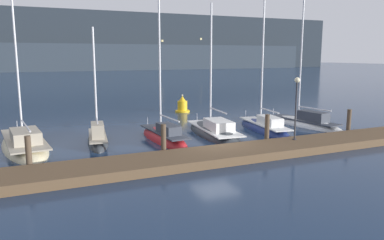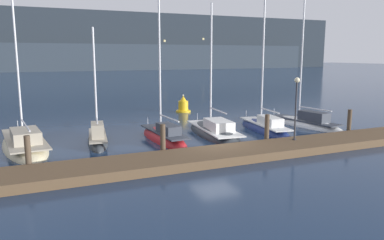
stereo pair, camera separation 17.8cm
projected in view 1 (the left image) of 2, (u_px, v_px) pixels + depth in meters
ground_plane at (216, 149)px, 21.86m from camera, size 400.00×400.00×0.00m
dock at (233, 154)px, 20.06m from camera, size 29.06×2.80×0.45m
mooring_pile_0 at (29, 154)px, 17.44m from camera, size 0.28×0.28×1.75m
mooring_pile_1 at (164, 141)px, 20.10m from camera, size 0.28×0.28×1.80m
mooring_pile_2 at (267, 130)px, 22.75m from camera, size 0.28×0.28×1.91m
mooring_pile_3 at (349, 123)px, 25.41m from camera, size 0.28×0.28×1.82m
sailboat_berth_1 at (25, 146)px, 22.14m from camera, size 3.31×8.57×12.38m
sailboat_berth_2 at (98, 141)px, 23.36m from camera, size 1.97×5.49×7.74m
sailboat_berth_3 at (164, 139)px, 24.05m from camera, size 1.84×6.55×9.95m
sailboat_berth_4 at (214, 133)px, 25.84m from camera, size 2.99×7.88×9.61m
sailboat_berth_5 at (264, 129)px, 27.25m from camera, size 2.52×7.17×10.15m
sailboat_berth_6 at (304, 124)px, 29.11m from camera, size 2.74×7.40×11.15m
channel_buoy at (182, 106)px, 36.18m from camera, size 1.41×1.41×1.70m
dock_lamppost at (296, 98)px, 21.92m from camera, size 0.32×0.32×3.72m
hillside_backdrop at (64, 43)px, 137.49m from camera, size 240.00×23.00×21.49m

